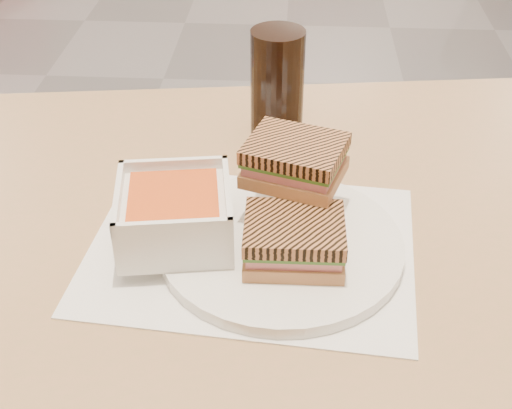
# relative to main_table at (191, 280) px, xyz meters

# --- Properties ---
(main_table) EXTENTS (1.28, 0.85, 0.75)m
(main_table) POSITION_rel_main_table_xyz_m (0.00, 0.00, 0.00)
(main_table) COLOR #A67651
(main_table) RESTS_ON ground
(tray_liner) EXTENTS (0.40, 0.33, 0.00)m
(tray_liner) POSITION_rel_main_table_xyz_m (0.09, -0.07, 0.11)
(tray_liner) COLOR white
(tray_liner) RESTS_ON main_table
(plate) EXTENTS (0.28, 0.28, 0.02)m
(plate) POSITION_rel_main_table_xyz_m (0.12, -0.07, 0.12)
(plate) COLOR white
(plate) RESTS_ON tray_liner
(soup_bowl) EXTENTS (0.15, 0.15, 0.07)m
(soup_bowl) POSITION_rel_main_table_xyz_m (-0.00, -0.07, 0.16)
(soup_bowl) COLOR white
(soup_bowl) RESTS_ON plate
(panini_lower) EXTENTS (0.11, 0.09, 0.05)m
(panini_lower) POSITION_rel_main_table_xyz_m (0.14, -0.10, 0.16)
(panini_lower) COLOR tan
(panini_lower) RESTS_ON plate
(panini_upper) EXTENTS (0.13, 0.12, 0.05)m
(panini_upper) POSITION_rel_main_table_xyz_m (0.13, -0.01, 0.21)
(panini_upper) COLOR tan
(panini_upper) RESTS_ON panini_lower
(cola_glass) EXTENTS (0.08, 0.08, 0.16)m
(cola_glass) POSITION_rel_main_table_xyz_m (0.11, 0.20, 0.20)
(cola_glass) COLOR black
(cola_glass) RESTS_ON main_table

